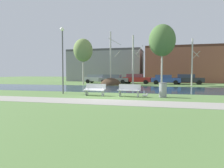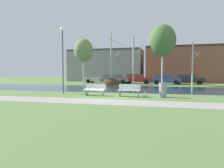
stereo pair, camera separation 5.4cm
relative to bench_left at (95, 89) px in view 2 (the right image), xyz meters
name	(u,v)px [view 2 (the right image)]	position (x,y,z in m)	size (l,w,h in m)	color
ground_plane	(131,87)	(1.27, 9.31, -0.47)	(120.00, 120.00, 0.00)	#5B7F42
paved_path_strip	(99,102)	(1.27, -2.98, -0.47)	(60.00, 2.25, 0.01)	#9E998E
river_band	(128,89)	(1.27, 6.96, -0.47)	(80.00, 8.94, 0.01)	#284256
soil_mound	(111,85)	(-2.16, 13.19, -0.47)	(2.87, 3.30, 1.94)	#423021
bench_left	(95,89)	(0.00, 0.00, 0.00)	(1.65, 0.72, 0.87)	silver
bench_right	(129,90)	(2.55, 0.00, 0.00)	(1.65, 0.72, 0.87)	silver
trash_bin	(163,90)	(4.88, 0.19, 0.05)	(0.53, 0.53, 1.01)	gray
seagull	(145,95)	(3.71, -0.12, -0.34)	(0.44, 0.16, 0.26)	white
streetlamp	(63,49)	(-2.93, 0.70, 3.07)	(0.32, 0.32, 5.31)	#4C4C51
birch_far_left	(83,50)	(-6.40, 13.58, 4.46)	(2.76, 2.76, 6.62)	#BCB7A8
birch_left	(111,58)	(-2.22, 13.49, 3.33)	(1.61, 2.96, 7.40)	#BCB7A8
birch_center_left	(134,60)	(0.91, 13.52, 2.99)	(1.51, 2.29, 6.78)	#BCB7A8
birch_center	(163,40)	(4.70, 13.79, 5.49)	(3.49, 3.49, 8.07)	beige
birch_center_right	(193,62)	(8.56, 14.27, 2.66)	(1.06, 1.77, 6.16)	beige
parked_van_nearest_silver	(98,78)	(-5.49, 17.72, 0.30)	(4.71, 2.13, 1.43)	#B2B5BC
parked_sedan_second_grey	(114,79)	(-2.69, 17.18, 0.28)	(4.77, 2.26, 1.42)	slate
parked_hatch_third_red	(137,79)	(0.87, 17.45, 0.33)	(4.35, 2.15, 1.53)	maroon
parked_wagon_fourth_blue	(166,79)	(5.20, 16.80, 0.27)	(4.21, 2.08, 1.39)	#2D4793
parked_suv_fifth_dark	(188,79)	(8.40, 17.63, 0.31)	(4.33, 2.10, 1.49)	#282B30
building_grey_warehouse	(107,66)	(-6.65, 26.97, 2.70)	(14.77, 7.28, 6.34)	gray
building_brick_low	(197,65)	(10.69, 25.58, 2.70)	(17.79, 8.12, 6.34)	brown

